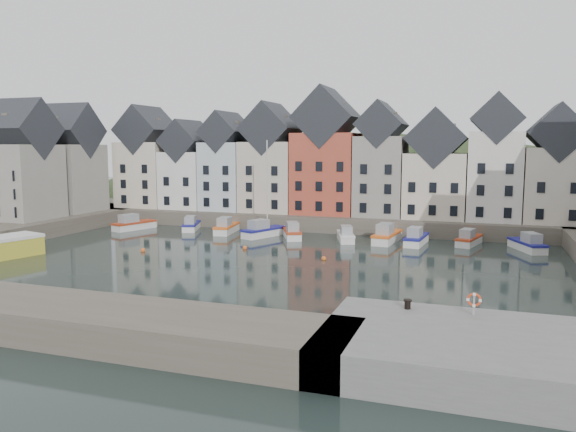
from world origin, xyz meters
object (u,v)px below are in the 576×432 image
at_px(mooring_bollard, 408,304).
at_px(life_ring_post, 474,300).
at_px(boat_a, 133,224).
at_px(boat_d, 263,231).

relative_size(mooring_bollard, life_ring_post, 0.43).
bearing_deg(mooring_bollard, life_ring_post, -0.69).
xyz_separation_m(boat_a, boat_d, (19.29, 0.05, 0.08)).
relative_size(boat_a, life_ring_post, 5.13).
bearing_deg(boat_d, boat_a, -157.66).
xyz_separation_m(boat_d, life_ring_post, (25.92, -33.25, 2.05)).
bearing_deg(boat_a, life_ring_post, -18.41).
height_order(boat_d, life_ring_post, boat_d).
height_order(boat_a, mooring_bollard, mooring_bollard).
distance_m(boat_a, boat_d, 19.29).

